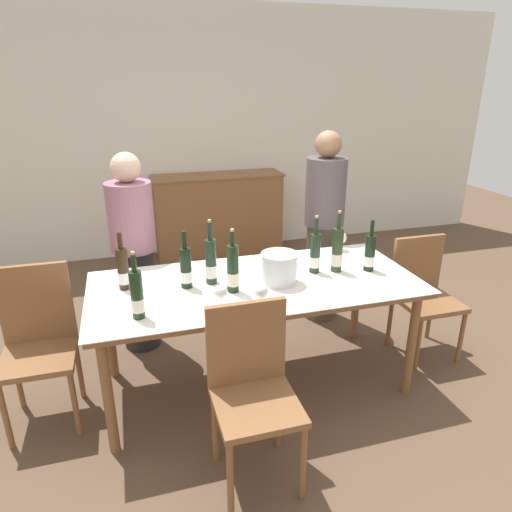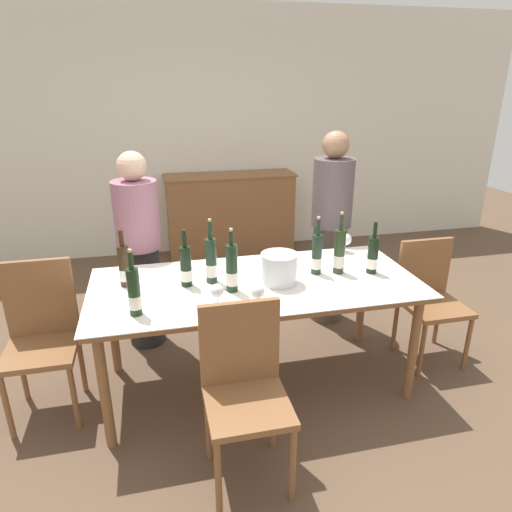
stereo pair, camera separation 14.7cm
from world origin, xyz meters
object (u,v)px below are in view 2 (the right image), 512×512
object	(u,v)px
chair_near_front	(244,382)
person_host	(140,253)
wine_bottle_2	(211,261)
wine_bottle_5	(317,255)
dining_table	(256,291)
ice_bucket	(279,268)
wine_bottle_1	(339,253)
person_guest_left	(331,230)
chair_right_end	(429,292)
wine_bottle_6	(232,270)
wine_bottle_4	(186,267)
wine_bottle_3	(134,293)
chair_left_end	(41,330)
wine_glass_2	(346,240)
wine_glass_1	(217,292)
sideboard_cabinet	(230,215)
wine_bottle_0	(124,267)
wine_glass_0	(257,292)
wine_bottle_7	(373,256)

from	to	relation	value
chair_near_front	person_host	distance (m)	1.55
wine_bottle_2	wine_bottle_5	xyz separation A→B (m)	(0.70, -0.02, -0.01)
dining_table	ice_bucket	distance (m)	0.23
wine_bottle_1	person_guest_left	distance (m)	0.81
ice_bucket	chair_right_end	distance (m)	1.26
wine_bottle_6	person_host	bearing A→B (deg)	123.78
wine_bottle_4	wine_bottle_6	distance (m)	0.30
dining_table	wine_bottle_2	size ratio (longest dim) A/B	4.98
wine_bottle_3	wine_bottle_1	bearing A→B (deg)	12.63
person_host	chair_left_end	bearing A→B (deg)	-133.16
wine_glass_2	wine_bottle_5	bearing A→B (deg)	-136.84
wine_bottle_5	wine_glass_1	xyz separation A→B (m)	(-0.72, -0.35, -0.03)
wine_bottle_3	wine_bottle_4	bearing A→B (deg)	46.08
sideboard_cabinet	wine_bottle_0	size ratio (longest dim) A/B	4.13
wine_bottle_1	chair_near_front	size ratio (longest dim) A/B	0.44
wine_glass_1	chair_right_end	world-z (taller)	wine_glass_1
ice_bucket	wine_bottle_3	world-z (taller)	wine_bottle_3
wine_bottle_1	person_host	xyz separation A→B (m)	(-1.31, 0.72, -0.15)
dining_table	wine_bottle_6	distance (m)	0.28
chair_left_end	person_guest_left	world-z (taller)	person_guest_left
wine_glass_1	wine_glass_2	bearing A→B (deg)	32.39
wine_bottle_5	person_guest_left	size ratio (longest dim) A/B	0.24
dining_table	wine_bottle_6	xyz separation A→B (m)	(-0.17, -0.09, 0.21)
wine_bottle_6	person_host	distance (m)	1.02
chair_right_end	wine_bottle_6	bearing A→B (deg)	-173.38
wine_glass_0	wine_glass_1	bearing A→B (deg)	169.15
wine_bottle_7	wine_glass_2	bearing A→B (deg)	91.83
dining_table	wine_bottle_0	xyz separation A→B (m)	(-0.81, 0.14, 0.20)
dining_table	wine_bottle_7	distance (m)	0.82
wine_bottle_6	chair_near_front	size ratio (longest dim) A/B	0.42
chair_right_end	ice_bucket	bearing A→B (deg)	-173.84
wine_bottle_3	wine_glass_0	world-z (taller)	wine_bottle_3
wine_bottle_6	wine_glass_1	size ratio (longest dim) A/B	2.73
sideboard_cabinet	wine_bottle_3	bearing A→B (deg)	-109.93
person_host	person_guest_left	size ratio (longest dim) A/B	0.94
sideboard_cabinet	wine_bottle_5	distance (m)	2.58
wine_bottle_1	chair_left_end	xyz separation A→B (m)	(-1.92, 0.06, -0.37)
sideboard_cabinet	wine_glass_0	bearing A→B (deg)	-97.02
wine_bottle_1	dining_table	bearing A→B (deg)	-177.24
ice_bucket	chair_left_end	world-z (taller)	same
dining_table	chair_left_end	distance (m)	1.36
wine_bottle_1	wine_glass_2	bearing A→B (deg)	60.03
wine_glass_1	wine_glass_2	size ratio (longest dim) A/B	1.02
wine_bottle_1	chair_near_front	bearing A→B (deg)	-137.77
wine_bottle_2	wine_bottle_4	size ratio (longest dim) A/B	1.14
wine_glass_0	chair_right_end	bearing A→B (deg)	16.79
sideboard_cabinet	wine_bottle_5	xyz separation A→B (m)	(0.14, -2.54, 0.42)
wine_bottle_5	chair_left_end	bearing A→B (deg)	178.67
wine_bottle_2	wine_bottle_7	xyz separation A→B (m)	(1.07, -0.09, -0.02)
wine_bottle_6	wine_glass_2	size ratio (longest dim) A/B	2.79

